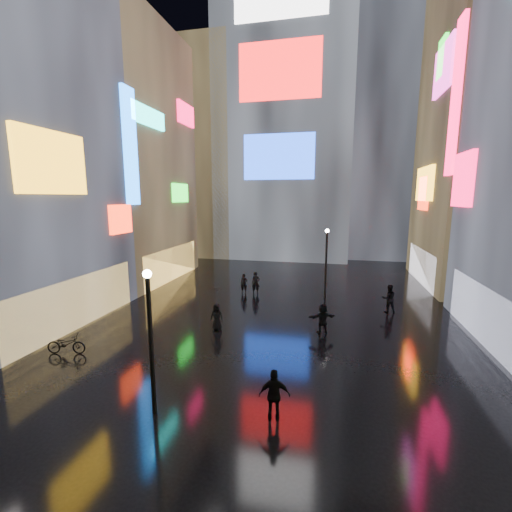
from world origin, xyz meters
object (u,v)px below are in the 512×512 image
(lamp_near, at_px, (151,334))
(lamp_far, at_px, (326,259))
(bicycle, at_px, (66,344))
(pedestrian_3, at_px, (274,395))

(lamp_near, distance_m, lamp_far, 17.02)
(lamp_near, xyz_separation_m, bicycle, (-6.55, 3.32, -2.45))
(lamp_far, bearing_deg, pedestrian_3, -94.85)
(lamp_near, bearing_deg, lamp_far, 71.17)
(lamp_near, height_order, bicycle, lamp_near)
(lamp_far, height_order, bicycle, lamp_far)
(lamp_near, height_order, pedestrian_3, lamp_near)
(bicycle, bearing_deg, pedestrian_3, -115.63)
(lamp_near, relative_size, lamp_far, 1.00)
(lamp_near, height_order, lamp_far, same)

